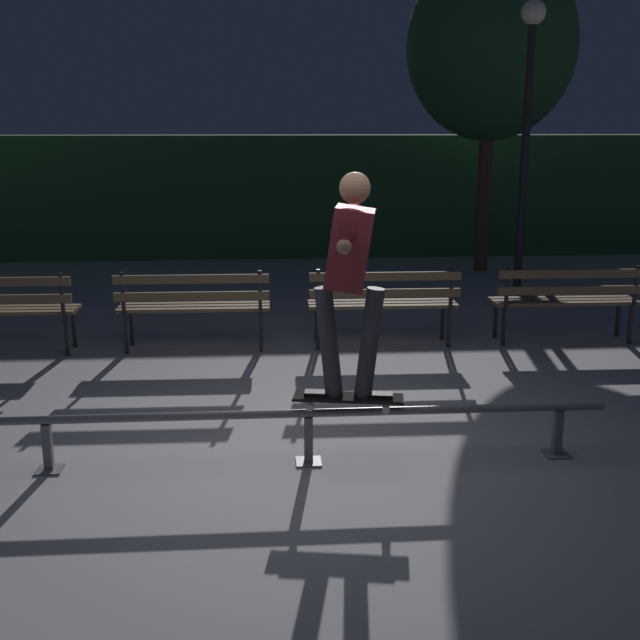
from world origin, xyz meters
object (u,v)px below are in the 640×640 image
Objects in this scene: grind_rail at (308,421)px; park_bench_rightmost at (567,295)px; tree_far_right at (491,47)px; skateboard at (348,398)px; skateboarder at (350,267)px; park_bench_left_center at (193,301)px; park_bench_right_center at (383,298)px; lamp_post_right at (527,114)px.

park_bench_rightmost is at bearing 44.76° from grind_rail.
skateboard is at bearing -111.98° from tree_far_right.
tree_far_right is (3.01, 7.46, 2.10)m from skateboarder.
park_bench_right_center is at bearing 0.00° from park_bench_left_center.
skateboard is at bearing -66.10° from park_bench_left_center.
park_bench_left_center is at bearing -151.06° from lamp_post_right.
park_bench_left_center reaches higher than skateboard.
skateboarder is 8.31m from tree_far_right.
grind_rail is at bearing -135.24° from park_bench_rightmost.
tree_far_right is at bearing 62.74° from park_bench_right_center.
skateboarder reaches higher than skateboard.
lamp_post_right reaches higher than park_bench_rightmost.
grind_rail is 0.33m from skateboard.
skateboarder is 0.97× the size of park_bench_right_center.
lamp_post_right is (4.26, 2.35, 1.94)m from park_bench_left_center.
lamp_post_right is (0.22, 2.35, 1.94)m from park_bench_rightmost.
park_bench_right_center is at bearing 71.72° from grind_rail.
grind_rail is 6.59m from lamp_post_right.
park_bench_left_center is at bearing 109.19° from grind_rail.
skateboarder is 6.18m from lamp_post_right.
grind_rail is 0.86× the size of tree_far_right.
park_bench_left_center is at bearing 113.90° from skateboard.
park_bench_rightmost is at bearing -95.38° from lamp_post_right.
skateboarder is 3.18m from park_bench_right_center.
park_bench_rightmost is at bearing 47.62° from skateboarder.
grind_rail is 2.66× the size of park_bench_rightmost.
park_bench_right_center is at bearing -133.57° from lamp_post_right.
grind_rail is 2.74× the size of skateboarder.
skateboarder is (0.00, -0.00, 0.94)m from skateboard.
grind_rail is 1.09× the size of lamp_post_right.
grind_rail is 2.66× the size of park_bench_left_center.
skateboarder is at bearing -132.38° from park_bench_rightmost.
park_bench_rightmost reaches higher than grind_rail.
skateboarder is 4.12m from park_bench_rightmost.
park_bench_right_center is at bearing 76.76° from skateboard.
park_bench_rightmost reaches higher than skateboard.
park_bench_left_center and park_bench_rightmost have the same top height.
tree_far_right is at bearing 68.02° from skateboard.
park_bench_right_center reaches higher than skateboard.
park_bench_right_center is 3.79m from lamp_post_right.
tree_far_right is at bearing 68.04° from skateboarder.
lamp_post_right is (2.94, 5.33, 2.00)m from skateboard.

